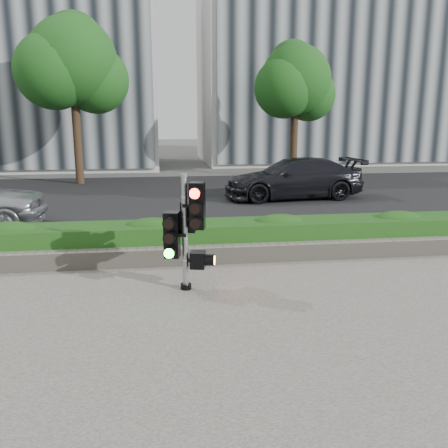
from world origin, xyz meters
name	(u,v)px	position (x,y,z in m)	size (l,w,h in m)	color
ground	(227,299)	(0.00, 0.00, 0.00)	(120.00, 120.00, 0.00)	#51514C
sidewalk	(260,382)	(0.00, -2.50, 0.01)	(16.00, 11.00, 0.03)	#9E9389
road	(188,198)	(0.00, 10.00, 0.01)	(60.00, 13.00, 0.02)	black
curb	(207,245)	(0.00, 3.15, 0.06)	(60.00, 0.25, 0.12)	gray
stone_wall	(214,254)	(0.00, 1.90, 0.20)	(12.00, 0.32, 0.34)	gray
hedge	(210,238)	(0.00, 2.55, 0.37)	(12.00, 1.00, 0.68)	#3B7D26
building_left	(14,35)	(-9.00, 23.00, 7.50)	(16.00, 9.00, 15.00)	#B7B7B2
building_right	(336,70)	(11.00, 25.00, 6.00)	(18.00, 10.00, 12.00)	#B7B7B2
tree_left	(72,65)	(-4.52, 14.56, 5.04)	(4.61, 4.03, 7.34)	black
tree_right	(295,83)	(5.48, 15.55, 4.48)	(4.10, 3.58, 6.53)	black
traffic_signal	(187,226)	(-0.60, 0.50, 1.11)	(0.71, 0.56, 1.95)	black
car_dark	(293,178)	(3.74, 9.32, 0.74)	(2.02, 4.97, 1.44)	black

